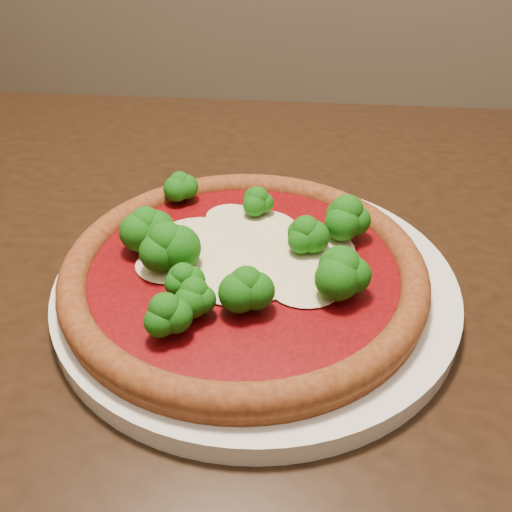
# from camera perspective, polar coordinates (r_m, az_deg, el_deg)

# --- Properties ---
(dining_table) EXTENTS (1.15, 0.91, 0.75)m
(dining_table) POSITION_cam_1_polar(r_m,az_deg,el_deg) (0.60, -5.17, -8.42)
(dining_table) COLOR black
(dining_table) RESTS_ON floor
(plate) EXTENTS (0.34, 0.34, 0.02)m
(plate) POSITION_cam_1_polar(r_m,az_deg,el_deg) (0.49, 0.00, -2.93)
(plate) COLOR silver
(plate) RESTS_ON dining_table
(pizza) EXTENTS (0.30, 0.30, 0.06)m
(pizza) POSITION_cam_1_polar(r_m,az_deg,el_deg) (0.47, -1.28, -0.91)
(pizza) COLOR brown
(pizza) RESTS_ON plate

